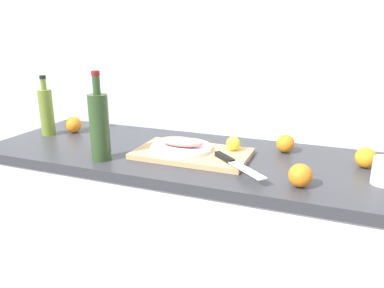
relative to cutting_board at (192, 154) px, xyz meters
name	(u,v)px	position (x,y,z in m)	size (l,w,h in m)	color
back_wall	(245,60)	(0.12, 0.36, 0.34)	(3.20, 0.05, 2.50)	silver
kitchen_counter	(220,256)	(0.12, 0.03, -0.46)	(2.00, 0.60, 0.90)	white
cutting_board	(192,154)	(0.00, 0.00, 0.00)	(0.45, 0.26, 0.02)	tan
white_plate	(181,148)	(-0.05, 0.00, 0.02)	(0.25, 0.25, 0.01)	white
fish_fillet	(181,142)	(-0.05, 0.00, 0.04)	(0.19, 0.08, 0.04)	tan
chef_knife	(232,162)	(0.19, -0.09, 0.02)	(0.23, 0.22, 0.02)	silver
lemon_0	(233,144)	(0.15, 0.07, 0.04)	(0.06, 0.06, 0.06)	yellow
olive_oil_bottle	(46,111)	(-0.75, 0.04, 0.10)	(0.06, 0.06, 0.28)	olive
wine_bottle	(99,126)	(-0.31, -0.16, 0.12)	(0.07, 0.07, 0.34)	#2D4723
orange_0	(300,175)	(0.43, -0.15, 0.03)	(0.08, 0.08, 0.08)	orange
orange_1	(366,158)	(0.63, 0.11, 0.03)	(0.07, 0.07, 0.07)	orange
orange_2	(285,144)	(0.34, 0.18, 0.03)	(0.07, 0.07, 0.07)	orange
orange_3	(74,125)	(-0.67, 0.12, 0.03)	(0.08, 0.08, 0.08)	orange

